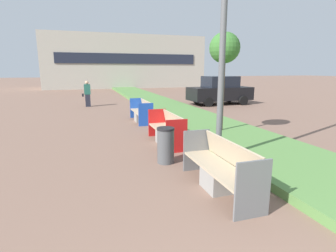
# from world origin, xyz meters

# --- Properties ---
(planter_grass_strip) EXTENTS (2.80, 120.00, 0.18)m
(planter_grass_strip) POSITION_xyz_m (3.20, 12.00, 0.09)
(planter_grass_strip) COLOR #568442
(planter_grass_strip) RESTS_ON ground
(building_backdrop) EXTENTS (20.13, 6.51, 6.55)m
(building_backdrop) POSITION_xyz_m (4.00, 35.80, 3.28)
(building_backdrop) COLOR #B2AD9E
(building_backdrop) RESTS_ON ground
(bench_grey_frame) EXTENTS (0.65, 2.16, 0.94)m
(bench_grey_frame) POSITION_xyz_m (0.94, 4.05, 0.37)
(bench_grey_frame) COLOR gray
(bench_grey_frame) RESTS_ON ground
(bench_red_frame) EXTENTS (0.65, 2.07, 0.94)m
(bench_red_frame) POSITION_xyz_m (0.94, 7.46, 0.37)
(bench_red_frame) COLOR gray
(bench_red_frame) RESTS_ON ground
(bench_blue_frame) EXTENTS (0.65, 2.07, 0.94)m
(bench_blue_frame) POSITION_xyz_m (0.94, 11.22, 0.37)
(bench_blue_frame) COLOR gray
(bench_blue_frame) RESTS_ON ground
(litter_bin) EXTENTS (0.43, 0.43, 0.89)m
(litter_bin) POSITION_xyz_m (0.38, 5.78, 0.45)
(litter_bin) COLOR #4C4F51
(litter_bin) RESTS_ON ground
(sapling_tree_near) EXTENTS (1.02, 1.02, 3.49)m
(sapling_tree_near) POSITION_xyz_m (3.09, 7.91, 2.94)
(sapling_tree_near) COLOR brown
(sapling_tree_near) RESTS_ON ground
(pedestrian_walking) EXTENTS (0.53, 0.24, 1.61)m
(pedestrian_walking) POSITION_xyz_m (-1.28, 17.00, 0.81)
(pedestrian_walking) COLOR #232633
(pedestrian_walking) RESTS_ON ground
(parked_car_distant) EXTENTS (4.28, 2.00, 1.86)m
(parked_car_distant) POSITION_xyz_m (7.17, 15.54, 0.91)
(parked_car_distant) COLOR black
(parked_car_distant) RESTS_ON ground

